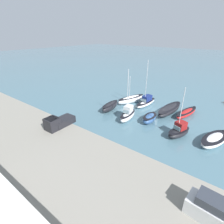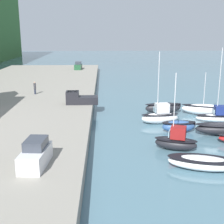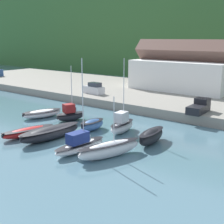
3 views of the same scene
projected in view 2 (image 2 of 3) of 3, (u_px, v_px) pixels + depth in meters
ground_plane at (216, 130)px, 38.87m from camera, size 320.00×320.00×0.00m
moored_boat_0 at (203, 163)px, 27.84m from camera, size 4.01×6.73×1.17m
moored_boat_1 at (176, 141)px, 32.34m from camera, size 3.20×4.76×8.04m
moored_boat_2 at (179, 126)px, 38.04m from camera, size 2.19×4.25×1.45m
moored_boat_3 at (160, 116)px, 41.49m from camera, size 2.38×5.27×9.47m
moored_boat_4 at (163, 108)px, 46.63m from camera, size 2.21×5.62×1.70m
moored_boat_7 at (221, 116)px, 42.31m from camera, size 2.39×6.85×9.95m
moored_boat_8 at (207, 109)px, 45.64m from camera, size 3.87×7.58×6.29m
parked_car_0 at (36, 155)px, 25.07m from camera, size 4.33×2.13×2.16m
parked_car_1 at (78, 66)px, 88.03m from camera, size 4.28×2.00×2.16m
pickup_truck_0 at (79, 98)px, 46.39m from camera, size 2.12×4.79×1.90m
person_on_quay at (35, 88)px, 53.38m from camera, size 0.40×0.40×2.14m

